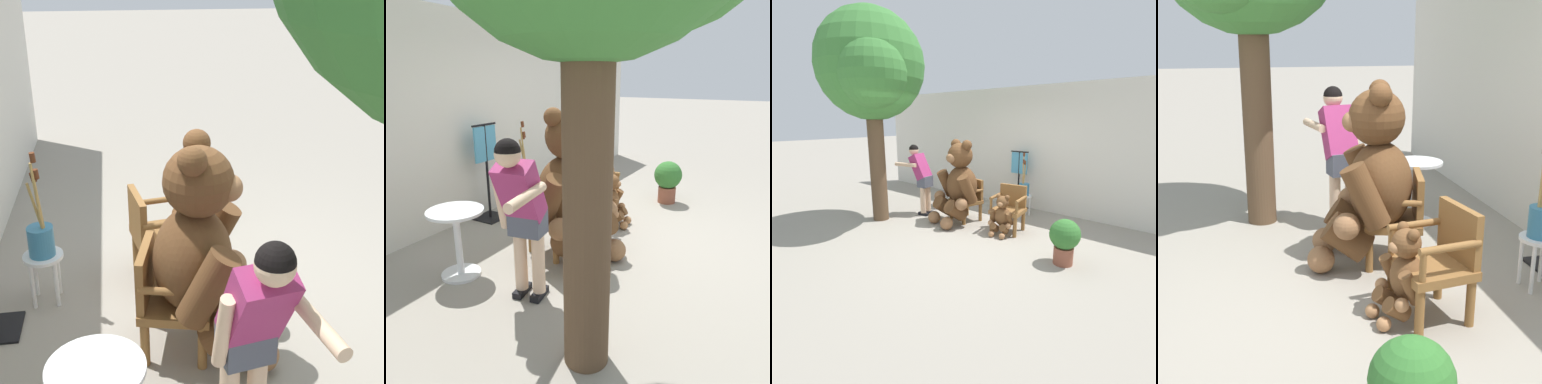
# 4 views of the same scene
# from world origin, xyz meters

# --- Properties ---
(ground_plane) EXTENTS (60.00, 60.00, 0.00)m
(ground_plane) POSITION_xyz_m (0.00, 0.00, 0.00)
(ground_plane) COLOR gray
(wooden_chair_left) EXTENTS (0.67, 0.64, 0.86)m
(wooden_chair_left) POSITION_xyz_m (-0.50, 0.72, 0.46)
(wooden_chair_left) COLOR brown
(wooden_chair_left) RESTS_ON ground
(wooden_chair_right) EXTENTS (0.64, 0.60, 0.86)m
(wooden_chair_right) POSITION_xyz_m (0.51, 0.72, 0.46)
(wooden_chair_right) COLOR brown
(wooden_chair_right) RESTS_ON ground
(teddy_bear_large) EXTENTS (1.05, 1.05, 1.68)m
(teddy_bear_large) POSITION_xyz_m (-0.54, 0.45, 0.82)
(teddy_bear_large) COLOR brown
(teddy_bear_large) RESTS_ON ground
(teddy_bear_small) EXTENTS (0.46, 0.46, 0.75)m
(teddy_bear_small) POSITION_xyz_m (0.53, 0.44, 0.37)
(teddy_bear_small) COLOR brown
(teddy_bear_small) RESTS_ON ground
(person_visitor) EXTENTS (0.75, 0.57, 1.53)m
(person_visitor) POSITION_xyz_m (-1.55, 0.36, 0.91)
(person_visitor) COLOR black
(person_visitor) RESTS_ON ground
(white_stool) EXTENTS (0.34, 0.34, 0.46)m
(white_stool) POSITION_xyz_m (0.25, 1.71, 0.36)
(white_stool) COLOR white
(white_stool) RESTS_ON ground
(brush_bucket) EXTENTS (0.22, 0.22, 0.93)m
(brush_bucket) POSITION_xyz_m (0.25, 1.71, 0.63)
(brush_bucket) COLOR teal
(brush_bucket) RESTS_ON white_stool
(round_side_table) EXTENTS (0.56, 0.56, 0.72)m
(round_side_table) POSITION_xyz_m (-1.50, 1.23, 0.45)
(round_side_table) COLOR silver
(round_side_table) RESTS_ON ground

